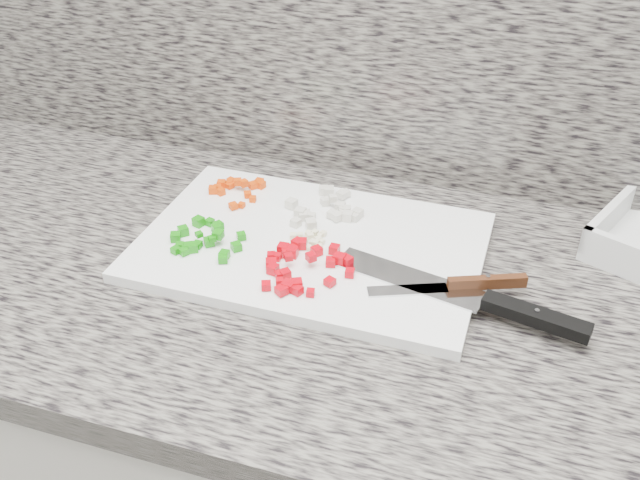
{
  "coord_description": "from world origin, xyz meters",
  "views": [
    {
      "loc": [
        0.17,
        0.71,
        1.48
      ],
      "look_at": [
        -0.08,
        1.47,
        0.94
      ],
      "focal_mm": 40.0,
      "sensor_mm": 36.0,
      "label": 1
    }
  ],
  "objects": [
    {
      "name": "carrot_pile",
      "position": [
        -0.25,
        1.59,
        0.92
      ],
      "size": [
        0.08,
        0.09,
        0.02
      ],
      "color": "#DB3E04",
      "rests_on": "cutting_board"
    },
    {
      "name": "green_pepper_pile",
      "position": [
        -0.24,
        1.44,
        0.92
      ],
      "size": [
        0.11,
        0.09,
        0.02
      ],
      "color": "#14840C",
      "rests_on": "cutting_board"
    },
    {
      "name": "countertop",
      "position": [
        0.0,
        1.44,
        0.88
      ],
      "size": [
        3.96,
        0.64,
        0.04
      ],
      "primitive_type": "cube",
      "color": "slate",
      "rests_on": "cabinet"
    },
    {
      "name": "cutting_board",
      "position": [
        -0.1,
        1.49,
        0.91
      ],
      "size": [
        0.48,
        0.32,
        0.02
      ],
      "primitive_type": "cube",
      "rotation": [
        0.0,
        0.0,
        -0.01
      ],
      "color": "white",
      "rests_on": "countertop"
    },
    {
      "name": "red_pepper_pile",
      "position": [
        -0.09,
        1.43,
        0.92
      ],
      "size": [
        0.13,
        0.12,
        0.02
      ],
      "color": "#C3020F",
      "rests_on": "cutting_board"
    },
    {
      "name": "onion_pile",
      "position": [
        -0.1,
        1.57,
        0.92
      ],
      "size": [
        0.12,
        0.12,
        0.02
      ],
      "color": "beige",
      "rests_on": "cutting_board"
    },
    {
      "name": "paring_knife",
      "position": [
        0.13,
        1.45,
        0.92
      ],
      "size": [
        0.2,
        0.09,
        0.02
      ],
      "rotation": [
        0.0,
        0.0,
        0.4
      ],
      "color": "silver",
      "rests_on": "cutting_board"
    },
    {
      "name": "garlic_pile",
      "position": [
        -0.1,
        1.49,
        0.92
      ],
      "size": [
        0.05,
        0.05,
        0.01
      ],
      "color": "#F4EDBD",
      "rests_on": "cutting_board"
    },
    {
      "name": "chef_knife",
      "position": [
        0.16,
        1.42,
        0.92
      ],
      "size": [
        0.33,
        0.11,
        0.02
      ],
      "rotation": [
        0.0,
        0.0,
        -0.21
      ],
      "color": "silver",
      "rests_on": "cutting_board"
    }
  ]
}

